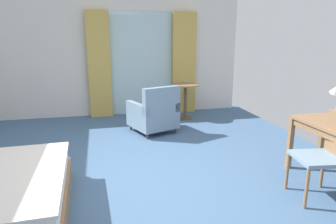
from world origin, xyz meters
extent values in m
cube|color=#426084|center=(0.00, 0.00, -0.05)|extent=(6.28, 7.46, 0.10)
cube|color=silver|center=(0.00, 3.47, 1.28)|extent=(5.88, 0.12, 2.56)
cube|color=silver|center=(0.71, 3.39, 1.12)|extent=(1.44, 0.02, 2.25)
cube|color=tan|center=(-0.24, 3.29, 1.13)|extent=(0.48, 0.10, 2.25)
cube|color=tan|center=(1.65, 3.29, 1.13)|extent=(0.54, 0.10, 2.25)
cube|color=olive|center=(2.64, -0.03, 0.35)|extent=(0.06, 0.06, 0.69)
cube|color=olive|center=(2.15, -0.04, 0.35)|extent=(0.06, 0.06, 0.69)
cube|color=gray|center=(1.96, -0.78, 0.46)|extent=(0.52, 0.51, 0.04)
cylinder|color=olive|center=(1.77, -0.54, 0.22)|extent=(0.04, 0.04, 0.44)
cylinder|color=olive|center=(1.72, -0.95, 0.22)|extent=(0.04, 0.04, 0.44)
cylinder|color=olive|center=(2.19, -0.60, 0.22)|extent=(0.04, 0.04, 0.44)
cylinder|color=#B7B2A8|center=(2.48, -0.38, 0.74)|extent=(0.14, 0.14, 0.02)
cube|color=gray|center=(0.67, 1.95, 0.25)|extent=(0.93, 0.95, 0.31)
cube|color=gray|center=(0.78, 1.65, 0.64)|extent=(0.71, 0.36, 0.47)
cube|color=gray|center=(0.95, 2.05, 0.49)|extent=(0.36, 0.74, 0.16)
cube|color=gray|center=(0.38, 1.84, 0.49)|extent=(0.36, 0.74, 0.16)
cylinder|color=#4C3D2D|center=(0.83, 2.35, 0.05)|extent=(0.04, 0.04, 0.10)
cylinder|color=#4C3D2D|center=(0.28, 2.14, 0.05)|extent=(0.04, 0.04, 0.10)
cylinder|color=#4C3D2D|center=(1.05, 1.76, 0.05)|extent=(0.04, 0.04, 0.10)
cylinder|color=#4C3D2D|center=(0.50, 1.55, 0.05)|extent=(0.04, 0.04, 0.10)
cylinder|color=olive|center=(1.52, 2.71, 0.73)|extent=(0.58, 0.58, 0.03)
cylinder|color=brown|center=(1.52, 2.71, 0.36)|extent=(0.07, 0.07, 0.71)
cylinder|color=brown|center=(1.52, 2.71, 0.01)|extent=(0.32, 0.32, 0.02)
camera|label=1|loc=(-0.27, -3.28, 1.70)|focal=31.84mm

